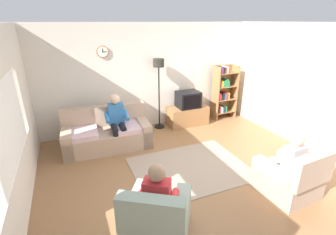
{
  "coord_description": "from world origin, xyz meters",
  "views": [
    {
      "loc": [
        -1.99,
        -3.42,
        2.72
      ],
      "look_at": [
        -0.27,
        0.69,
        0.96
      ],
      "focal_mm": 26.12,
      "sensor_mm": 36.0,
      "label": 1
    }
  ],
  "objects": [
    {
      "name": "left_wall_assembly",
      "position": [
        -2.86,
        0.03,
        1.34
      ],
      "size": [
        0.12,
        5.8,
        2.7
      ],
      "color": "silver",
      "rests_on": "ground_plane"
    },
    {
      "name": "tv_stand",
      "position": [
        0.97,
        2.25,
        0.26
      ],
      "size": [
        1.1,
        0.56,
        0.51
      ],
      "color": "olive",
      "rests_on": "ground_plane"
    },
    {
      "name": "person_in_left_armchair",
      "position": [
        -1.1,
        -0.99,
        0.6
      ],
      "size": [
        0.61,
        0.64,
        1.12
      ],
      "color": "red",
      "rests_on": "ground_plane"
    },
    {
      "name": "armchair_near_bookshelf",
      "position": [
        1.18,
        -1.07,
        0.29
      ],
      "size": [
        0.85,
        0.93,
        0.9
      ],
      "color": "tan",
      "rests_on": "ground_plane"
    },
    {
      "name": "armchair_near_window",
      "position": [
        -1.15,
        -1.07,
        0.29
      ],
      "size": [
        1.15,
        1.17,
        0.9
      ],
      "color": "gray",
      "rests_on": "ground_plane"
    },
    {
      "name": "couch",
      "position": [
        -1.33,
        1.76,
        0.31
      ],
      "size": [
        1.94,
        0.97,
        0.9
      ],
      "color": "tan",
      "rests_on": "ground_plane"
    },
    {
      "name": "person_on_couch",
      "position": [
        -1.09,
        1.65,
        0.7
      ],
      "size": [
        0.53,
        0.55,
        1.24
      ],
      "color": "#3372B2",
      "rests_on": "ground_plane"
    },
    {
      "name": "person_in_right_armchair",
      "position": [
        1.17,
        -0.98,
        0.6
      ],
      "size": [
        0.53,
        0.55,
        1.12
      ],
      "color": "silver",
      "rests_on": "ground_plane"
    },
    {
      "name": "right_wall",
      "position": [
        2.86,
        0.0,
        1.35
      ],
      "size": [
        0.12,
        5.8,
        2.7
      ],
      "primitive_type": "cube",
      "color": "silver",
      "rests_on": "ground_plane"
    },
    {
      "name": "tv",
      "position": [
        0.97,
        2.23,
        0.73
      ],
      "size": [
        0.6,
        0.49,
        0.44
      ],
      "color": "black",
      "rests_on": "tv_stand"
    },
    {
      "name": "floor_lamp",
      "position": [
        0.17,
        2.35,
        1.45
      ],
      "size": [
        0.28,
        0.28,
        1.85
      ],
      "color": "black",
      "rests_on": "ground_plane"
    },
    {
      "name": "ground_plane",
      "position": [
        0.0,
        0.0,
        0.0
      ],
      "size": [
        12.0,
        12.0,
        0.0
      ],
      "primitive_type": "plane",
      "color": "#8C603D"
    },
    {
      "name": "back_wall_assembly",
      "position": [
        -0.0,
        2.66,
        1.35
      ],
      "size": [
        6.2,
        0.17,
        2.7
      ],
      "color": "silver",
      "rests_on": "ground_plane"
    },
    {
      "name": "bookshelf",
      "position": [
        2.16,
        2.32,
        0.79
      ],
      "size": [
        0.68,
        0.36,
        1.55
      ],
      "color": "olive",
      "rests_on": "ground_plane"
    },
    {
      "name": "area_rug",
      "position": [
        0.01,
        0.22,
        0.01
      ],
      "size": [
        2.2,
        1.7,
        0.01
      ],
      "primitive_type": "cube",
      "color": "gray",
      "rests_on": "ground_plane"
    }
  ]
}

